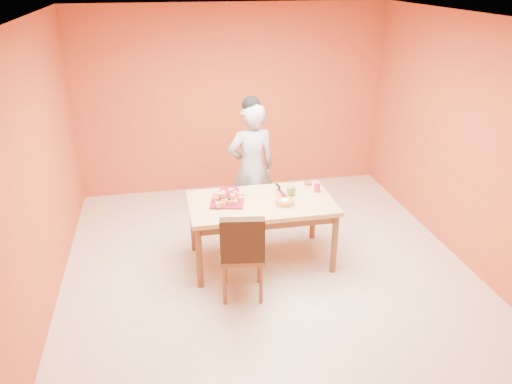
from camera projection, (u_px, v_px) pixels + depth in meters
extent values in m
plane|color=beige|center=(269.00, 273.00, 5.58)|extent=(5.00, 5.00, 0.00)
plane|color=silver|center=(273.00, 19.00, 4.46)|extent=(5.00, 5.00, 0.00)
plane|color=#C0472C|center=(233.00, 100.00, 7.26)|extent=(4.50, 0.00, 4.50)
plane|color=#C0472C|center=(34.00, 176.00, 4.62)|extent=(0.00, 5.00, 5.00)
plane|color=#C0472C|center=(472.00, 146.00, 5.42)|extent=(0.00, 5.00, 5.00)
cube|color=tan|center=(261.00, 203.00, 5.52)|extent=(1.60, 0.90, 0.05)
cube|color=brown|center=(261.00, 209.00, 5.55)|extent=(1.48, 0.78, 0.10)
cylinder|color=brown|center=(199.00, 258.00, 5.20)|extent=(0.07, 0.07, 0.71)
cylinder|color=brown|center=(193.00, 223.00, 5.89)|extent=(0.07, 0.07, 0.71)
cylinder|color=brown|center=(334.00, 244.00, 5.46)|extent=(0.07, 0.07, 0.71)
cylinder|color=brown|center=(313.00, 212.00, 6.16)|extent=(0.07, 0.07, 0.71)
imported|color=gray|center=(251.00, 168.00, 6.21)|extent=(0.66, 0.48, 1.67)
cube|color=maroon|center=(227.00, 202.00, 5.48)|extent=(0.43, 0.43, 0.02)
cylinder|color=maroon|center=(229.00, 190.00, 5.77)|extent=(0.25, 0.25, 0.01)
cylinder|color=silver|center=(285.00, 205.00, 5.42)|extent=(0.25, 0.25, 0.01)
cylinder|color=gold|center=(285.00, 202.00, 5.40)|extent=(0.21, 0.21, 0.05)
cube|color=white|center=(282.00, 193.00, 5.55)|extent=(0.08, 0.24, 0.01)
ellipsoid|color=olive|center=(291.00, 190.00, 5.62)|extent=(0.13, 0.11, 0.13)
cylinder|color=#C21D5F|center=(317.00, 187.00, 5.72)|extent=(0.08, 0.08, 0.11)
cylinder|color=#39200F|center=(308.00, 183.00, 5.93)|extent=(0.10, 0.10, 0.03)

